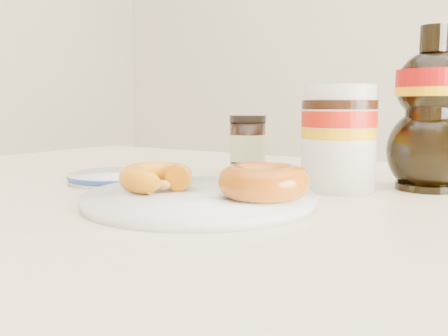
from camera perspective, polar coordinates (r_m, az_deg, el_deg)
The scene contains 8 objects.
dining_table at distance 0.62m, azimuth 3.53°, elevation -10.98°, with size 1.40×0.90×0.75m.
plate at distance 0.55m, azimuth -2.84°, elevation -3.44°, with size 0.26×0.26×0.01m.
donut_bitten at distance 0.57m, azimuth -7.77°, elevation -1.07°, with size 0.08×0.08×0.03m, color #C9820B.
donut_whole at distance 0.52m, azimuth 4.60°, elevation -1.55°, with size 0.10×0.10×0.03m, color #A8360A.
nutella_jar at distance 0.65m, azimuth 12.96°, elevation 3.81°, with size 0.09×0.09×0.13m.
syrup_bottle at distance 0.69m, azimuth 22.59°, elevation 6.23°, with size 0.11×0.09×0.21m, color black, non-canonical shape.
dark_jar at distance 0.79m, azimuth 2.72°, elevation 2.60°, with size 0.06×0.06×0.09m.
blue_rim_saucer at distance 0.72m, azimuth -12.15°, elevation -1.02°, with size 0.14×0.14×0.01m.
Camera 1 is at (0.29, -0.41, 0.86)m, focal length 40.00 mm.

